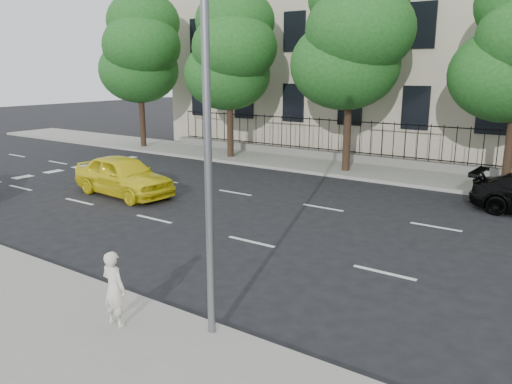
# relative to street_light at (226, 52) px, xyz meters

# --- Properties ---
(ground) EXTENTS (120.00, 120.00, 0.00)m
(ground) POSITION_rel_street_light_xyz_m (-2.50, 1.77, -5.15)
(ground) COLOR black
(ground) RESTS_ON ground
(near_sidewalk) EXTENTS (60.00, 4.00, 0.15)m
(near_sidewalk) POSITION_rel_street_light_xyz_m (-2.50, -2.23, -5.07)
(near_sidewalk) COLOR gray
(near_sidewalk) RESTS_ON ground
(far_sidewalk) EXTENTS (60.00, 4.00, 0.15)m
(far_sidewalk) POSITION_rel_street_light_xyz_m (-2.50, 15.77, -5.07)
(far_sidewalk) COLOR gray
(far_sidewalk) RESTS_ON ground
(lane_markings) EXTENTS (49.60, 4.62, 0.01)m
(lane_markings) POSITION_rel_street_light_xyz_m (-2.50, 6.52, -5.14)
(lane_markings) COLOR silver
(lane_markings) RESTS_ON ground
(crosswalk) EXTENTS (0.50, 12.10, 0.01)m
(crosswalk) POSITION_rel_street_light_xyz_m (-16.50, 6.37, -5.14)
(crosswalk) COLOR silver
(crosswalk) RESTS_ON ground
(iron_fence) EXTENTS (30.00, 0.50, 2.20)m
(iron_fence) POSITION_rel_street_light_xyz_m (-2.50, 17.47, -4.50)
(iron_fence) COLOR slate
(iron_fence) RESTS_ON far_sidewalk
(street_light) EXTENTS (0.25, 3.32, 8.05)m
(street_light) POSITION_rel_street_light_xyz_m (0.00, 0.00, 0.00)
(street_light) COLOR slate
(street_light) RESTS_ON near_sidewalk
(tree_a) EXTENTS (5.71, 5.31, 9.39)m
(tree_a) POSITION_rel_street_light_xyz_m (-18.46, 15.13, 0.98)
(tree_a) COLOR #382619
(tree_a) RESTS_ON far_sidewalk
(tree_b) EXTENTS (5.53, 5.12, 8.97)m
(tree_b) POSITION_rel_street_light_xyz_m (-11.46, 15.13, 0.69)
(tree_b) COLOR #382619
(tree_b) RESTS_ON far_sidewalk
(tree_c) EXTENTS (5.89, 5.50, 9.80)m
(tree_c) POSITION_rel_street_light_xyz_m (-4.46, 15.13, 1.26)
(tree_c) COLOR #382619
(tree_c) RESTS_ON far_sidewalk
(yellow_taxi) EXTENTS (4.81, 2.26, 1.59)m
(yellow_taxi) POSITION_rel_street_light_xyz_m (-9.91, 5.95, -4.35)
(yellow_taxi) COLOR yellow
(yellow_taxi) RESTS_ON ground
(woman_near) EXTENTS (0.54, 0.36, 1.47)m
(woman_near) POSITION_rel_street_light_xyz_m (-1.65, -1.37, -4.26)
(woman_near) COLOR silver
(woman_near) RESTS_ON near_sidewalk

